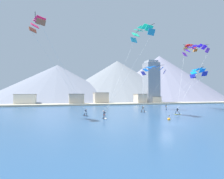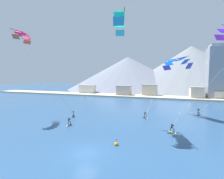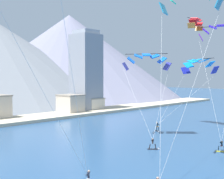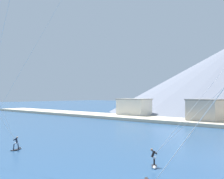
{
  "view_description": "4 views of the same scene",
  "coord_description": "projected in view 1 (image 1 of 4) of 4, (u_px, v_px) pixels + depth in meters",
  "views": [
    {
      "loc": [
        -16.09,
        -25.07,
        4.64
      ],
      "look_at": [
        -3.78,
        18.83,
        6.09
      ],
      "focal_mm": 28.0,
      "sensor_mm": 36.0,
      "label": 1
    },
    {
      "loc": [
        8.71,
        -15.4,
        9.09
      ],
      "look_at": [
        -2.3,
        16.15,
        6.5
      ],
      "focal_mm": 24.0,
      "sensor_mm": 36.0,
      "label": 2
    },
    {
      "loc": [
        -30.3,
        -6.73,
        10.29
      ],
      "look_at": [
        -2.66,
        19.1,
        8.57
      ],
      "focal_mm": 50.0,
      "sensor_mm": 36.0,
      "label": 3
    },
    {
      "loc": [
        21.12,
        -3.67,
        6.4
      ],
      "look_at": [
        0.57,
        17.58,
        6.77
      ],
      "focal_mm": 50.0,
      "sensor_mm": 36.0,
      "label": 4
    }
  ],
  "objects": [
    {
      "name": "parafoil_kite_far_right",
      "position": [
        195.0,
        49.0,
        49.09
      ],
      "size": [
        11.81,
        8.08,
        17.31
      ],
      "color": "purple"
    },
    {
      "name": "shore_building_old_town",
      "position": [
        154.0,
        100.0,
        92.89
      ],
      "size": [
        5.35,
        6.0,
        3.86
      ],
      "color": "beige",
      "rests_on": "ground"
    },
    {
      "name": "kitesurfer_far_left",
      "position": [
        85.0,
        114.0,
        39.1
      ],
      "size": [
        1.09,
        1.75,
        1.63
      ],
      "color": "black",
      "rests_on": "ground"
    },
    {
      "name": "ground_plane",
      "position": [
        166.0,
        124.0,
        28.32
      ],
      "size": [
        400.0,
        400.0,
        0.0
      ],
      "primitive_type": "plane",
      "color": "navy"
    },
    {
      "name": "mountain_peak_east_shoulder",
      "position": [
        57.0,
        83.0,
        127.0
      ],
      "size": [
        97.48,
        97.48,
        26.59
      ],
      "color": "slate",
      "rests_on": "ground"
    },
    {
      "name": "kitesurfer_far_right",
      "position": [
        178.0,
        113.0,
        41.4
      ],
      "size": [
        1.37,
        1.63,
        1.64
      ],
      "color": "yellow",
      "rests_on": "ground"
    },
    {
      "name": "parafoil_kite_distant_high_outer",
      "position": [
        191.0,
        47.0,
        56.62
      ],
      "size": [
        5.26,
        2.35,
        2.12
      ],
      "color": "#C77B2D"
    },
    {
      "name": "kitesurfer_near_trail",
      "position": [
        144.0,
        110.0,
        47.22
      ],
      "size": [
        1.39,
        1.61,
        1.68
      ],
      "color": "black",
      "rests_on": "ground"
    },
    {
      "name": "kitesurfer_mid_center",
      "position": [
        166.0,
        107.0,
        57.65
      ],
      "size": [
        1.24,
        1.7,
        1.83
      ],
      "color": "black",
      "rests_on": "ground"
    },
    {
      "name": "mountain_peak_central_summit",
      "position": [
        160.0,
        78.0,
        152.72
      ],
      "size": [
        105.41,
        105.41,
        39.02
      ],
      "color": "slate",
      "rests_on": "ground"
    },
    {
      "name": "parafoil_kite_far_left",
      "position": [
        38.0,
        23.0,
        32.76
      ],
      "size": [
        11.35,
        7.01,
        17.9
      ],
      "color": "#AA593A"
    },
    {
      "name": "shore_building_quay_east",
      "position": [
        140.0,
        99.0,
        89.2
      ],
      "size": [
        5.22,
        6.27,
        5.25
      ],
      "color": "beige",
      "rests_on": "ground"
    },
    {
      "name": "highrise_tower",
      "position": [
        151.0,
        83.0,
        93.53
      ],
      "size": [
        7.0,
        7.0,
        23.03
      ],
      "color": "gray",
      "rests_on": "ground"
    },
    {
      "name": "parafoil_kite_near_lead",
      "position": [
        142.0,
        32.0,
        39.49
      ],
      "size": [
        10.74,
        6.99,
        18.81
      ],
      "color": "teal"
    },
    {
      "name": "shoreline_strip",
      "position": [
        99.0,
        104.0,
        82.07
      ],
      "size": [
        180.0,
        10.0,
        0.7
      ],
      "primitive_type": "cube",
      "color": "beige",
      "rests_on": "ground"
    },
    {
      "name": "shore_building_promenade_mid",
      "position": [
        76.0,
        99.0,
        80.71
      ],
      "size": [
        6.94,
        5.84,
        5.23
      ],
      "color": "#B7AD9E",
      "rests_on": "ground"
    },
    {
      "name": "race_marker_buoy",
      "position": [
        169.0,
        119.0,
        32.24
      ],
      "size": [
        0.56,
        0.56,
        1.02
      ],
      "color": "orange",
      "rests_on": "ground"
    },
    {
      "name": "parafoil_kite_near_trail",
      "position": [
        153.0,
        69.0,
        55.31
      ],
      "size": [
        9.8,
        9.51,
        12.72
      ],
      "color": "#33349F"
    },
    {
      "name": "shore_building_quay_west",
      "position": [
        25.0,
        100.0,
        77.3
      ],
      "size": [
        8.88,
        4.97,
        5.04
      ],
      "color": "silver",
      "rests_on": "ground"
    },
    {
      "name": "mountain_peak_west_ridge",
      "position": [
        117.0,
        81.0,
        147.49
      ],
      "size": [
        106.32,
        106.32,
        33.61
      ],
      "color": "slate",
      "rests_on": "ground"
    },
    {
      "name": "kitesurfer_near_lead",
      "position": [
        105.0,
        116.0,
        33.95
      ],
      "size": [
        0.59,
        1.77,
        1.69
      ],
      "color": "black",
      "rests_on": "ground"
    },
    {
      "name": "parafoil_kite_mid_center",
      "position": [
        198.0,
        72.0,
        58.47
      ],
      "size": [
        12.62,
        8.68,
        12.31
      ],
      "color": "#1F26A3"
    },
    {
      "name": "shore_building_harbour_front",
      "position": [
        101.0,
        98.0,
        87.44
      ],
      "size": [
        7.08,
        6.89,
        5.88
      ],
      "color": "beige",
      "rests_on": "ground"
    }
  ]
}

